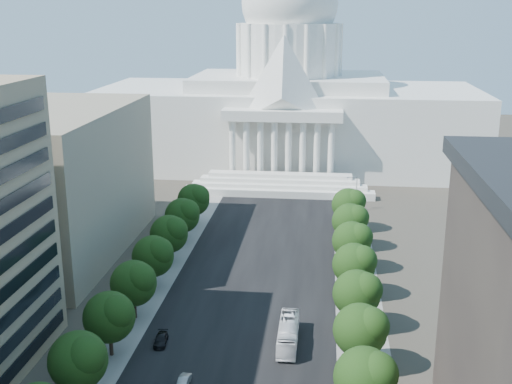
% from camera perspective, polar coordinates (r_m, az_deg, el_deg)
% --- Properties ---
extents(road_asphalt, '(30.00, 260.00, 0.01)m').
position_cam_1_polar(road_asphalt, '(122.43, -0.05, -7.72)').
color(road_asphalt, black).
rests_on(road_asphalt, ground).
extents(sidewalk_left, '(8.00, 260.00, 0.02)m').
position_cam_1_polar(sidewalk_left, '(125.80, -8.75, -7.25)').
color(sidewalk_left, gray).
rests_on(sidewalk_left, ground).
extents(sidewalk_right, '(8.00, 260.00, 0.02)m').
position_cam_1_polar(sidewalk_right, '(121.96, 8.95, -8.02)').
color(sidewalk_right, gray).
rests_on(sidewalk_right, ground).
extents(capitol, '(120.00, 56.00, 73.00)m').
position_cam_1_polar(capitol, '(208.78, 2.88, 7.88)').
color(capitol, white).
rests_on(capitol, ground).
extents(office_block_left_far, '(38.00, 52.00, 30.00)m').
position_cam_1_polar(office_block_left_far, '(139.92, -19.50, 0.88)').
color(office_block_left_far, gray).
rests_on(office_block_left_far, ground).
extents(tree_l_d, '(7.79, 7.60, 9.97)m').
position_cam_1_polar(tree_l_d, '(86.75, -15.39, -14.14)').
color(tree_l_d, '#33261C').
rests_on(tree_l_d, ground).
extents(tree_l_e, '(7.79, 7.60, 9.97)m').
position_cam_1_polar(tree_l_e, '(96.60, -12.78, -10.69)').
color(tree_l_e, '#33261C').
rests_on(tree_l_e, ground).
extents(tree_l_f, '(7.79, 7.60, 9.97)m').
position_cam_1_polar(tree_l_f, '(106.89, -10.70, -7.88)').
color(tree_l_f, '#33261C').
rests_on(tree_l_f, ground).
extents(tree_l_g, '(7.79, 7.60, 9.97)m').
position_cam_1_polar(tree_l_g, '(117.51, -9.02, -5.56)').
color(tree_l_g, '#33261C').
rests_on(tree_l_g, ground).
extents(tree_l_h, '(7.79, 7.60, 9.97)m').
position_cam_1_polar(tree_l_h, '(128.37, -7.63, -3.63)').
color(tree_l_h, '#33261C').
rests_on(tree_l_h, ground).
extents(tree_l_i, '(7.79, 7.60, 9.97)m').
position_cam_1_polar(tree_l_i, '(139.42, -6.46, -2.00)').
color(tree_l_i, '#33261C').
rests_on(tree_l_i, ground).
extents(tree_l_j, '(7.79, 7.60, 9.97)m').
position_cam_1_polar(tree_l_j, '(150.62, -5.47, -0.61)').
color(tree_l_j, '#33261C').
rests_on(tree_l_j, ground).
extents(tree_r_d, '(7.79, 7.60, 9.97)m').
position_cam_1_polar(tree_r_d, '(81.54, 9.88, -15.86)').
color(tree_r_d, '#33261C').
rests_on(tree_r_d, ground).
extents(tree_r_e, '(7.79, 7.60, 9.97)m').
position_cam_1_polar(tree_r_e, '(91.95, 9.46, -11.93)').
color(tree_r_e, '#33261C').
rests_on(tree_r_e, ground).
extents(tree_r_f, '(7.79, 7.60, 9.97)m').
position_cam_1_polar(tree_r_f, '(102.72, 9.13, -8.82)').
color(tree_r_f, '#33261C').
rests_on(tree_r_f, ground).
extents(tree_r_g, '(7.79, 7.60, 9.97)m').
position_cam_1_polar(tree_r_g, '(113.72, 8.88, -6.30)').
color(tree_r_g, '#33261C').
rests_on(tree_r_g, ground).
extents(tree_r_h, '(7.79, 7.60, 9.97)m').
position_cam_1_polar(tree_r_h, '(124.92, 8.66, -4.23)').
color(tree_r_h, '#33261C').
rests_on(tree_r_h, ground).
extents(tree_r_i, '(7.79, 7.60, 9.97)m').
position_cam_1_polar(tree_r_i, '(136.25, 8.49, -2.50)').
color(tree_r_i, '#33261C').
rests_on(tree_r_i, ground).
extents(tree_r_j, '(7.79, 7.60, 9.97)m').
position_cam_1_polar(tree_r_j, '(147.68, 8.34, -1.04)').
color(tree_r_j, '#33261C').
rests_on(tree_r_j, ground).
extents(streetlight_c, '(2.61, 0.44, 9.00)m').
position_cam_1_polar(streetlight_c, '(92.53, 10.43, -12.24)').
color(streetlight_c, gray).
rests_on(streetlight_c, ground).
extents(streetlight_d, '(2.61, 0.44, 9.00)m').
position_cam_1_polar(streetlight_d, '(115.16, 9.62, -6.39)').
color(streetlight_d, gray).
rests_on(streetlight_d, ground).
extents(streetlight_e, '(2.61, 0.44, 9.00)m').
position_cam_1_polar(streetlight_e, '(138.60, 9.10, -2.48)').
color(streetlight_e, gray).
rests_on(streetlight_e, ground).
extents(streetlight_f, '(2.61, 0.44, 9.00)m').
position_cam_1_polar(streetlight_f, '(162.51, 8.73, 0.28)').
color(streetlight_f, gray).
rests_on(streetlight_f, ground).
extents(car_silver, '(1.65, 4.00, 1.29)m').
position_cam_1_polar(car_silver, '(90.74, -6.47, -16.46)').
color(car_silver, '#989B9F').
rests_on(car_silver, ground).
extents(car_dark_b, '(2.28, 4.70, 1.32)m').
position_cam_1_polar(car_dark_b, '(101.16, -8.45, -12.87)').
color(car_dark_b, black).
rests_on(car_dark_b, ground).
extents(city_bus, '(2.87, 12.15, 3.38)m').
position_cam_1_polar(city_bus, '(99.79, 2.88, -12.46)').
color(city_bus, white).
rests_on(city_bus, ground).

